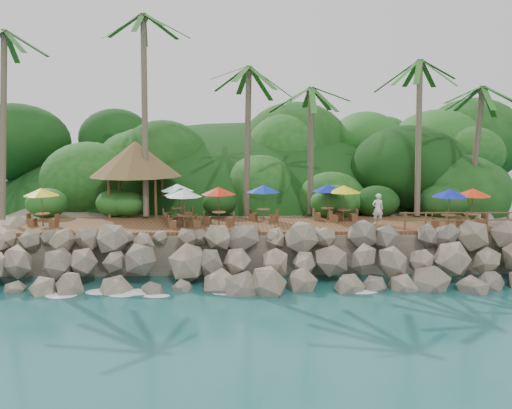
{
  "coord_description": "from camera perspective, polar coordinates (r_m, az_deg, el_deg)",
  "views": [
    {
      "loc": [
        -0.79,
        -24.48,
        7.64
      ],
      "look_at": [
        0.0,
        6.0,
        3.4
      ],
      "focal_mm": 38.25,
      "sensor_mm": 36.0,
      "label": 1
    }
  ],
  "objects": [
    {
      "name": "palapa",
      "position": [
        34.85,
        -12.47,
        4.69
      ],
      "size": [
        5.7,
        5.7,
        4.6
      ],
      "color": "brown",
      "rests_on": "ground"
    },
    {
      "name": "terrace",
      "position": [
        30.97,
        0.0,
        -2.2
      ],
      "size": [
        26.0,
        5.0,
        0.2
      ],
      "primitive_type": "cube",
      "color": "brown",
      "rests_on": "land_base"
    },
    {
      "name": "ground",
      "position": [
        25.65,
        0.35,
        -9.41
      ],
      "size": [
        140.0,
        140.0,
        0.0
      ],
      "primitive_type": "plane",
      "color": "#19514F",
      "rests_on": "ground"
    },
    {
      "name": "waiter",
      "position": [
        31.45,
        12.62,
        -0.44
      ],
      "size": [
        0.65,
        0.44,
        1.74
      ],
      "primitive_type": "imported",
      "rotation": [
        0.0,
        0.0,
        3.18
      ],
      "color": "white",
      "rests_on": "terrace"
    },
    {
      "name": "railing",
      "position": [
        30.7,
        20.25,
        -1.45
      ],
      "size": [
        6.1,
        0.1,
        1.0
      ],
      "color": "brown",
      "rests_on": "terrace"
    },
    {
      "name": "seawall",
      "position": [
        27.27,
        0.22,
        -5.85
      ],
      "size": [
        29.0,
        4.0,
        2.3
      ],
      "primitive_type": null,
      "color": "gray",
      "rests_on": "ground"
    },
    {
      "name": "jungle_hill",
      "position": [
        48.59,
        -0.53,
        -1.13
      ],
      "size": [
        44.8,
        28.0,
        15.4
      ],
      "primitive_type": "ellipsoid",
      "color": "#143811",
      "rests_on": "ground"
    },
    {
      "name": "palms",
      "position": [
        33.73,
        1.43,
        15.09
      ],
      "size": [
        34.57,
        7.06,
        13.6
      ],
      "color": "brown",
      "rests_on": "ground"
    },
    {
      "name": "foam_line",
      "position": [
        25.93,
        0.33,
        -9.15
      ],
      "size": [
        25.2,
        0.8,
        0.06
      ],
      "color": "white",
      "rests_on": "ground"
    },
    {
      "name": "dining_clusters",
      "position": [
        30.59,
        1.04,
        1.2
      ],
      "size": [
        25.56,
        5.16,
        2.12
      ],
      "color": "brown",
      "rests_on": "terrace"
    },
    {
      "name": "jungle_foliage",
      "position": [
        40.22,
        -0.33,
        -3.03
      ],
      "size": [
        44.0,
        16.0,
        12.0
      ],
      "primitive_type": null,
      "color": "#143811",
      "rests_on": "ground"
    },
    {
      "name": "land_base",
      "position": [
        41.02,
        -0.36,
        -1.33
      ],
      "size": [
        32.0,
        25.2,
        2.1
      ],
      "primitive_type": "cube",
      "color": "gray",
      "rests_on": "ground"
    }
  ]
}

